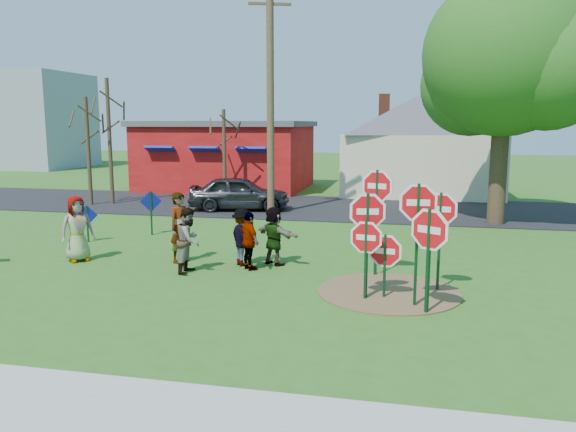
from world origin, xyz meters
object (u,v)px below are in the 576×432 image
person_b (180,227)px  person_a (77,229)px  stop_sign_d (440,217)px  stop_sign_b (377,196)px  leafy_tree (509,64)px  suv (239,193)px  utility_pole (270,91)px  stop_sign_a (366,243)px  stop_sign_c (418,216)px

person_b → person_a: bearing=126.8°
stop_sign_d → stop_sign_b: bearing=159.8°
stop_sign_b → person_a: stop_sign_b is taller
leafy_tree → person_b: bearing=-139.9°
person_b → suv: size_ratio=0.45×
utility_pole → person_b: bearing=-93.2°
stop_sign_b → utility_pole: 10.39m
person_a → leafy_tree: (12.27, 8.44, 4.98)m
stop_sign_d → suv: 13.15m
stop_sign_d → leafy_tree: 10.49m
utility_pole → leafy_tree: size_ratio=1.05×
suv → leafy_tree: 11.82m
person_b → suv: (-1.13, 9.19, -0.19)m
stop_sign_b → person_b: bearing=-166.0°
person_a → person_b: 2.86m
stop_sign_a → stop_sign_c: (1.05, -0.23, 0.66)m
stop_sign_d → utility_pole: bearing=136.8°
stop_sign_c → utility_pole: utility_pole is taller
stop_sign_c → stop_sign_d: stop_sign_c is taller
stop_sign_d → person_a: bearing=-170.9°
leafy_tree → stop_sign_d: bearing=-106.2°
stop_sign_a → stop_sign_c: bearing=-3.4°
stop_sign_c → leafy_tree: size_ratio=0.30×
stop_sign_b → suv: bearing=141.4°
stop_sign_d → stop_sign_a: bearing=-133.0°
stop_sign_b → leafy_tree: size_ratio=0.31×
stop_sign_d → leafy_tree: size_ratio=0.26×
stop_sign_b → person_a: size_ratio=1.54×
person_a → utility_pole: (3.29, 8.89, 4.14)m
stop_sign_c → stop_sign_d: bearing=62.0°
leafy_tree → stop_sign_b: bearing=-116.7°
stop_sign_c → person_b: size_ratio=1.40×
stop_sign_d → utility_pole: utility_pole is taller
person_a → stop_sign_a: bearing=-60.5°
person_a → leafy_tree: bearing=-13.2°
stop_sign_c → suv: 13.90m
person_a → stop_sign_d: bearing=-52.5°
stop_sign_b → suv: stop_sign_b is taller
person_b → leafy_tree: leafy_tree is taller
stop_sign_b → utility_pole: bearing=136.3°
leafy_tree → utility_pole: bearing=177.1°
stop_sign_a → leafy_tree: 12.04m
stop_sign_c → suv: size_ratio=0.63×
stop_sign_a → suv: (-6.33, 11.50, -0.46)m
suv → leafy_tree: bearing=-108.1°
leafy_tree → stop_sign_a: bearing=-112.5°
stop_sign_a → stop_sign_b: size_ratio=0.66×
stop_sign_a → person_b: 5.69m
leafy_tree → suv: bearing=173.3°
stop_sign_a → utility_pole: utility_pole is taller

